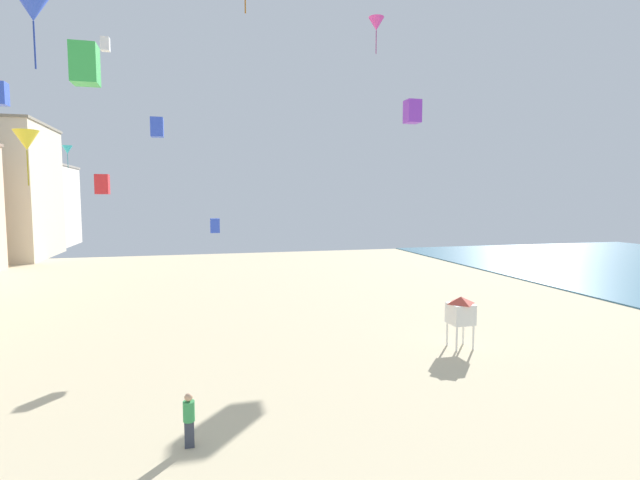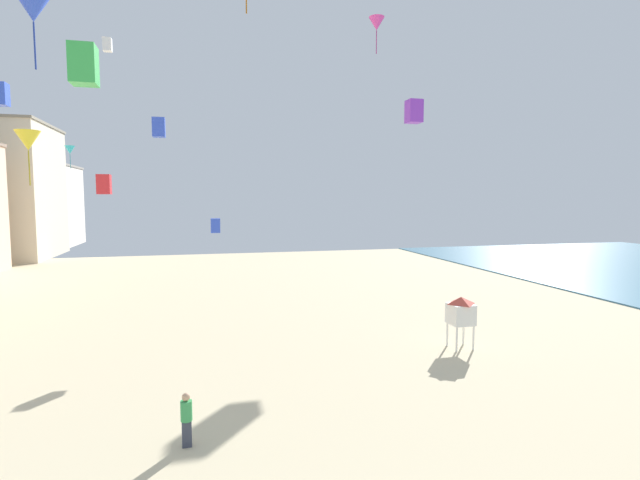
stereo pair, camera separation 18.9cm
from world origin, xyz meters
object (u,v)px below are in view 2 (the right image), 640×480
at_px(kite_magenta_delta, 377,24).
at_px(kite_flyer, 186,417).
at_px(kite_blue_box, 0,94).
at_px(kite_white_box, 107,45).
at_px(kite_blue_delta, 33,9).
at_px(kite_purple_box, 414,111).
at_px(kite_yellow_delta, 28,141).
at_px(kite_green_box, 84,65).
at_px(kite_blue_box_3, 215,226).
at_px(lifeguard_stand, 461,311).
at_px(kite_blue_box_2, 159,127).
at_px(kite_red_box, 104,184).
at_px(kite_cyan_delta, 70,150).

bearing_deg(kite_magenta_delta, kite_flyer, -133.74).
height_order(kite_blue_box, kite_white_box, kite_white_box).
height_order(kite_blue_delta, kite_purple_box, kite_purple_box).
distance_m(kite_blue_box, kite_yellow_delta, 6.86).
distance_m(kite_green_box, kite_blue_box_3, 12.36).
relative_size(lifeguard_stand, kite_blue_box_2, 1.80).
height_order(kite_red_box, kite_green_box, kite_green_box).
distance_m(lifeguard_stand, kite_purple_box, 19.19).
distance_m(kite_blue_delta, kite_blue_box_3, 12.62).
bearing_deg(kite_blue_delta, kite_white_box, 92.11).
distance_m(kite_magenta_delta, kite_blue_box_3, 13.71).
xyz_separation_m(kite_flyer, kite_red_box, (-5.65, 20.57, 7.36)).
bearing_deg(kite_green_box, kite_blue_box_3, 66.94).
bearing_deg(kite_blue_delta, kite_blue_box_3, 44.35).
distance_m(kite_green_box, kite_purple_box, 26.80).
distance_m(lifeguard_stand, kite_blue_box, 21.82).
xyz_separation_m(kite_green_box, kite_purple_box, (19.76, 17.93, 2.52)).
bearing_deg(kite_blue_box, kite_green_box, -48.16).
xyz_separation_m(lifeguard_stand, kite_white_box, (-18.86, 20.08, 17.26)).
height_order(kite_flyer, lifeguard_stand, lifeguard_stand).
relative_size(lifeguard_stand, kite_yellow_delta, 0.90).
bearing_deg(kite_blue_delta, kite_red_box, 91.29).
relative_size(kite_flyer, kite_white_box, 1.63).
bearing_deg(kite_magenta_delta, kite_blue_delta, -165.77).
height_order(lifeguard_stand, kite_blue_box_3, kite_blue_box_3).
height_order(kite_blue_delta, kite_magenta_delta, kite_magenta_delta).
bearing_deg(kite_blue_box, lifeguard_stand, -1.94).
bearing_deg(kite_blue_delta, kite_blue_box_2, 80.19).
relative_size(kite_purple_box, kite_cyan_delta, 0.96).
height_order(lifeguard_stand, kite_blue_delta, kite_blue_delta).
relative_size(kite_purple_box, kite_white_box, 1.74).
bearing_deg(kite_red_box, kite_blue_box_2, 44.19).
height_order(kite_blue_box, kite_yellow_delta, kite_blue_box).
bearing_deg(kite_red_box, kite_cyan_delta, 115.73).
height_order(kite_flyer, kite_blue_delta, kite_blue_delta).
xyz_separation_m(kite_flyer, kite_blue_box, (-6.85, 7.09, 10.41)).
bearing_deg(kite_blue_box, kite_cyan_delta, 97.09).
bearing_deg(lifeguard_stand, kite_red_box, 150.57).
bearing_deg(kite_blue_box_3, kite_flyer, -96.00).
bearing_deg(lifeguard_stand, kite_green_box, -158.73).
height_order(kite_blue_delta, kite_blue_box, kite_blue_delta).
distance_m(lifeguard_stand, kite_blue_box_2, 25.43).
xyz_separation_m(lifeguard_stand, kite_purple_box, (4.02, 14.24, 12.22)).
xyz_separation_m(kite_yellow_delta, kite_blue_box_2, (5.70, 10.06, 2.30)).
bearing_deg(kite_yellow_delta, lifeguard_stand, -19.47).
bearing_deg(kite_blue_box, kite_blue_box_3, 34.98).
xyz_separation_m(kite_blue_delta, kite_blue_box_2, (3.03, 17.53, -1.74)).
bearing_deg(kite_blue_box_3, kite_purple_box, 26.87).
height_order(kite_red_box, kite_cyan_delta, kite_cyan_delta).
distance_m(kite_red_box, kite_blue_box_2, 6.37).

